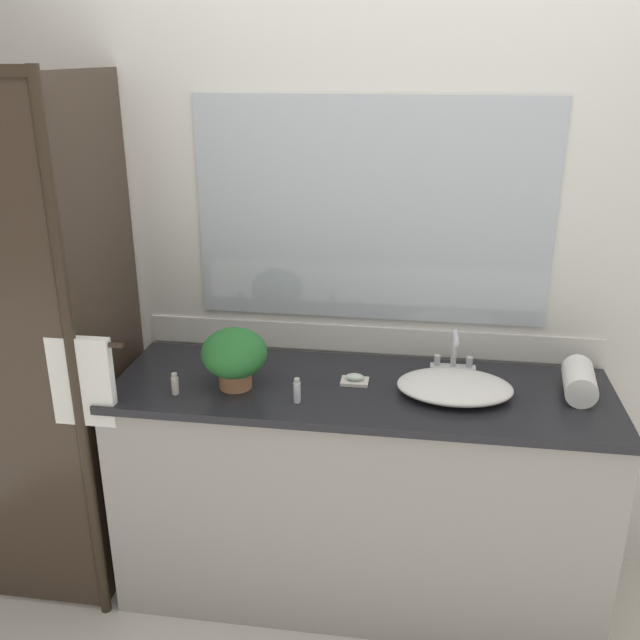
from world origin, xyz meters
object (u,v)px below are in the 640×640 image
object	(u,v)px
faucet	(454,358)
rolled_towel_near_edge	(579,381)
amenity_bottle_shampoo	(297,391)
soap_dish	(355,379)
amenity_bottle_lotion	(175,384)
potted_plant	(234,355)
sink_basin	(455,387)

from	to	relation	value
faucet	rolled_towel_near_edge	size ratio (longest dim) A/B	0.78
faucet	amenity_bottle_shampoo	xyz separation A→B (m)	(-0.54, -0.33, -0.01)
amenity_bottle_shampoo	soap_dish	bearing A→B (deg)	44.57
amenity_bottle_lotion	potted_plant	bearing A→B (deg)	23.33
amenity_bottle_lotion	sink_basin	bearing A→B (deg)	8.19
amenity_bottle_shampoo	rolled_towel_near_edge	bearing A→B (deg)	11.55
potted_plant	amenity_bottle_lotion	distance (m)	0.23
faucet	rolled_towel_near_edge	world-z (taller)	faucet
rolled_towel_near_edge	amenity_bottle_shampoo	bearing A→B (deg)	-168.45
sink_basin	faucet	bearing A→B (deg)	90.00
amenity_bottle_lotion	soap_dish	bearing A→B (deg)	16.22
sink_basin	rolled_towel_near_edge	bearing A→B (deg)	7.77
amenity_bottle_lotion	rolled_towel_near_edge	bearing A→B (deg)	8.06
faucet	potted_plant	size ratio (longest dim) A/B	0.73
faucet	amenity_bottle_shampoo	distance (m)	0.63
soap_dish	rolled_towel_near_edge	bearing A→B (deg)	1.40
sink_basin	amenity_bottle_lotion	size ratio (longest dim) A/B	5.11
faucet	amenity_bottle_lotion	xyz separation A→B (m)	(-0.97, -0.33, -0.02)
potted_plant	rolled_towel_near_edge	distance (m)	1.21
amenity_bottle_lotion	rolled_towel_near_edge	xyz separation A→B (m)	(1.40, 0.20, 0.02)
faucet	rolled_towel_near_edge	xyz separation A→B (m)	(0.43, -0.13, -0.00)
rolled_towel_near_edge	potted_plant	bearing A→B (deg)	-174.59
sink_basin	faucet	distance (m)	0.19
potted_plant	rolled_towel_near_edge	bearing A→B (deg)	5.41
potted_plant	faucet	bearing A→B (deg)	17.73
rolled_towel_near_edge	sink_basin	bearing A→B (deg)	-172.23
sink_basin	potted_plant	bearing A→B (deg)	-175.91
sink_basin	amenity_bottle_shampoo	world-z (taller)	amenity_bottle_shampoo
soap_dish	rolled_towel_near_edge	xyz separation A→B (m)	(0.79, 0.02, 0.04)
rolled_towel_near_edge	faucet	bearing A→B (deg)	162.61
rolled_towel_near_edge	soap_dish	bearing A→B (deg)	-178.60
soap_dish	rolled_towel_near_edge	distance (m)	0.79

